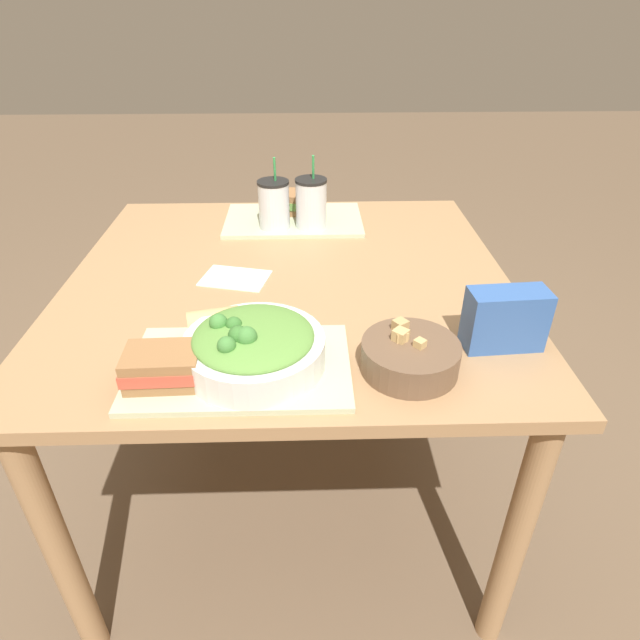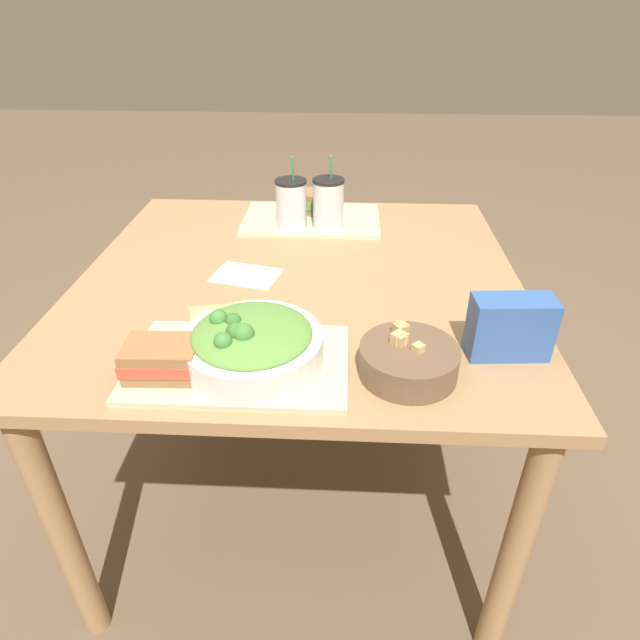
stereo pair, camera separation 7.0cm
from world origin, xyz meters
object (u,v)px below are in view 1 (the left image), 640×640
object	(u,v)px
sandwich_far	(288,202)
salad_bowl	(254,346)
soup_bowl	(410,355)
sandwich_near	(163,366)
baguette_far	(293,198)
drink_cup_red	(311,205)
baguette_near	(215,324)
napkin_folded	(235,278)
chip_bag	(505,319)
drink_cup_dark	(274,206)

from	to	relation	value
sandwich_far	salad_bowl	bearing A→B (deg)	-83.72
sandwich_far	soup_bowl	bearing A→B (deg)	-63.51
salad_bowl	soup_bowl	xyz separation A→B (m)	(0.30, -0.01, -0.02)
sandwich_near	sandwich_far	size ratio (longest dim) A/B	1.00
baguette_far	drink_cup_red	world-z (taller)	drink_cup_red
baguette_near	baguette_far	bearing A→B (deg)	-24.58
drink_cup_red	baguette_far	bearing A→B (deg)	109.07
soup_bowl	salad_bowl	bearing A→B (deg)	178.50
soup_bowl	drink_cup_red	size ratio (longest dim) A/B	0.88
salad_bowl	baguette_near	world-z (taller)	salad_bowl
drink_cup_red	napkin_folded	size ratio (longest dim) A/B	1.16
soup_bowl	chip_bag	world-z (taller)	chip_bag
sandwich_near	drink_cup_red	distance (m)	0.78
baguette_near	napkin_folded	distance (m)	0.28
chip_bag	napkin_folded	world-z (taller)	chip_bag
sandwich_far	drink_cup_dark	distance (m)	0.14
soup_bowl	baguette_near	distance (m)	0.40
drink_cup_dark	drink_cup_red	distance (m)	0.11
chip_bag	napkin_folded	xyz separation A→B (m)	(-0.58, 0.31, -0.06)
soup_bowl	drink_cup_dark	size ratio (longest dim) A/B	0.90
drink_cup_dark	napkin_folded	bearing A→B (deg)	-106.14
drink_cup_dark	chip_bag	distance (m)	0.79
baguette_near	chip_bag	world-z (taller)	chip_bag
salad_bowl	baguette_far	size ratio (longest dim) A/B	2.56
soup_bowl	baguette_near	bearing A→B (deg)	164.44
baguette_far	sandwich_near	bearing A→B (deg)	-176.81
baguette_near	chip_bag	bearing A→B (deg)	-106.49
sandwich_far	drink_cup_dark	xyz separation A→B (m)	(-0.04, -0.13, 0.03)
baguette_near	sandwich_far	xyz separation A→B (m)	(0.13, 0.71, 0.00)
baguette_far	drink_cup_red	bearing A→B (deg)	-143.79
drink_cup_dark	drink_cup_red	world-z (taller)	drink_cup_red
soup_bowl	chip_bag	distance (m)	0.22
baguette_far	napkin_folded	world-z (taller)	baguette_far
drink_cup_red	salad_bowl	bearing A→B (deg)	-99.88
salad_bowl	drink_cup_red	xyz separation A→B (m)	(0.12, 0.68, 0.03)
baguette_near	chip_bag	size ratio (longest dim) A/B	0.72
baguette_far	salad_bowl	bearing A→B (deg)	-166.98
soup_bowl	chip_bag	size ratio (longest dim) A/B	1.16
salad_bowl	drink_cup_dark	xyz separation A→B (m)	(0.01, 0.68, 0.02)
sandwich_near	drink_cup_red	size ratio (longest dim) A/B	0.67
soup_bowl	baguette_near	size ratio (longest dim) A/B	1.61
baguette_far	drink_cup_dark	xyz separation A→B (m)	(-0.05, -0.17, 0.03)
salad_bowl	napkin_folded	world-z (taller)	salad_bowl
soup_bowl	sandwich_near	distance (m)	0.46
baguette_near	drink_cup_red	size ratio (longest dim) A/B	0.54
sandwich_far	chip_bag	world-z (taller)	chip_bag
salad_bowl	sandwich_near	distance (m)	0.17
drink_cup_red	napkin_folded	distance (m)	0.37
chip_bag	sandwich_far	bearing A→B (deg)	117.19
salad_bowl	napkin_folded	bearing A→B (deg)	101.76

